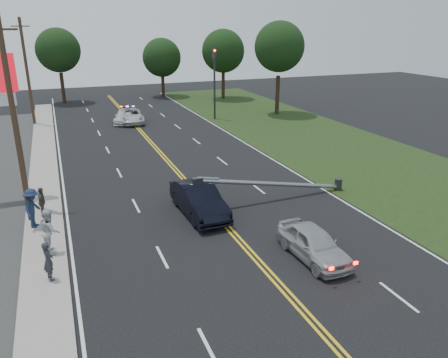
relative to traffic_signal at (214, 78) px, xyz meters
name	(u,v)px	position (x,y,z in m)	size (l,w,h in m)	color
ground	(283,289)	(-8.30, -30.00, -4.21)	(120.00, 120.00, 0.00)	black
sidewalk	(44,218)	(-16.70, -20.00, -4.15)	(1.80, 70.00, 0.12)	gray
grass_verge	(387,170)	(5.20, -20.00, -4.20)	(12.00, 80.00, 0.01)	black
centerline_yellow	(200,196)	(-8.30, -20.00, -4.19)	(0.36, 80.00, 0.00)	gold
traffic_signal	(214,78)	(0.00, 0.00, 0.00)	(0.28, 0.41, 7.05)	#2D2D30
fallen_streetlight	(281,184)	(-4.11, -22.00, -3.29)	(9.36, 0.44, 1.91)	#2D2D30
utility_pole_mid	(14,115)	(-17.50, -18.00, 0.88)	(1.60, 0.28, 10.00)	#382619
utility_pole_far	(27,72)	(-17.50, 4.00, 0.88)	(1.60, 0.28, 10.00)	#382619
tree_6	(58,50)	(-14.22, 16.16, 2.14)	(5.27, 5.27, 9.00)	black
tree_7	(162,58)	(-1.38, 16.55, 0.92)	(5.06, 5.06, 7.67)	black
tree_8	(223,51)	(5.59, 11.91, 1.86)	(5.47, 5.47, 8.82)	black
tree_9	(279,47)	(7.30, 0.02, 2.90)	(5.26, 5.26, 9.76)	black
crashed_sedan	(199,200)	(-9.09, -22.30, -3.39)	(1.72, 4.94, 1.63)	black
waiting_sedan	(313,243)	(-6.00, -28.39, -3.52)	(1.63, 4.05, 1.38)	#ACAEB4
emergency_a	(131,116)	(-8.46, 1.36, -3.52)	(2.26, 4.91, 1.36)	silver
emergency_b	(125,116)	(-9.00, 1.66, -3.56)	(1.80, 4.42, 1.28)	silver
bystander_a	(48,261)	(-16.46, -26.27, -3.29)	(0.58, 0.38, 1.60)	#2A2B32
bystander_b	(50,230)	(-16.35, -23.94, -3.09)	(0.96, 0.75, 1.98)	#B8B8BE
bystander_c	(33,208)	(-17.09, -21.03, -3.11)	(1.26, 0.72, 1.95)	#1B2643
bystander_d	(42,202)	(-16.70, -19.84, -3.32)	(0.90, 0.38, 1.54)	#514441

